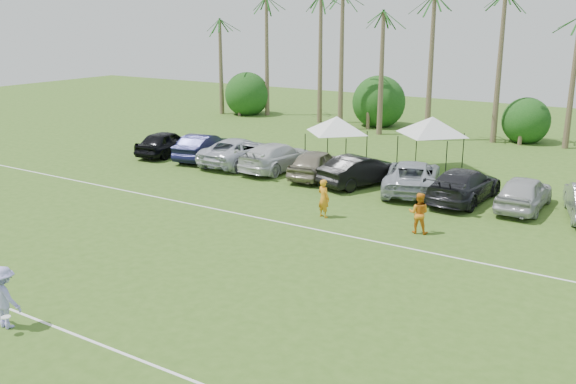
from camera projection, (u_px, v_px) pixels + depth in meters
The scene contains 25 objects.
field_lines at pixel (165, 257), 24.65m from camera, with size 80.00×12.10×0.01m.
palm_tree_0 at pixel (212, 32), 58.42m from camera, with size 2.40×2.40×8.90m.
palm_tree_1 at pixel (256, 22), 55.58m from camera, with size 2.40×2.40×9.90m.
palm_tree_2 at pixel (305, 12), 52.74m from camera, with size 2.40×2.40×10.90m.
palm_tree_3 at pixel (349, 0), 50.42m from camera, with size 2.40×2.40×11.90m.
palm_tree_4 at pixel (394, 35), 49.03m from camera, with size 2.40×2.40×8.90m.
palm_tree_5 at pixel (446, 24), 46.71m from camera, with size 2.40×2.40×9.90m.
palm_tree_6 at pixel (503, 11), 44.39m from camera, with size 2.40×2.40×10.90m.
bush_tree_0 at pixel (246, 95), 59.19m from camera, with size 4.00×4.00×4.00m.
bush_tree_1 at pixel (374, 106), 52.41m from camera, with size 4.00×4.00×4.00m.
bush_tree_2 at pixel (525, 118), 46.15m from camera, with size 4.00×4.00×4.00m.
sideline_player_a at pixel (324, 198), 29.32m from camera, with size 0.66×0.43×1.80m, color orange.
sideline_player_b at pixel (419, 213), 27.19m from camera, with size 0.86×0.67×1.78m, color orange.
canopy_tent_left at pixel (337, 116), 39.10m from camera, with size 4.33×4.33×3.51m.
canopy_tent_right at pixel (433, 117), 37.77m from camera, with size 4.60×4.60×3.73m.
frisbee_player at pixel (5, 297), 18.94m from camera, with size 1.26×0.81×1.92m.
parked_car_0 at pixel (166, 143), 42.30m from camera, with size 1.95×4.85×1.65m, color black.
parked_car_1 at pixel (203, 147), 41.12m from camera, with size 1.75×5.02×1.65m, color black.
parked_car_2 at pixel (240, 151), 39.70m from camera, with size 2.74×5.95×1.65m, color silver.
parked_car_3 at pixel (278, 157), 38.18m from camera, with size 2.32×5.70×1.65m, color silver.
parked_car_4 at pixel (317, 164), 36.45m from camera, with size 1.95×4.85×1.65m, color gray.
parked_car_5 at pixel (361, 170), 34.85m from camera, with size 1.75×5.02×1.65m, color black.
parked_car_6 at pixel (412, 176), 33.61m from camera, with size 2.74×5.95×1.65m, color #9DA2AC.
parked_car_7 at pixel (464, 185), 31.89m from camera, with size 2.32×5.70×1.65m, color black.
parked_car_8 at pixel (524, 192), 30.54m from camera, with size 1.95×4.85×1.65m, color #B3B3B5.
Camera 1 is at (16.46, -8.84, 9.04)m, focal length 40.00 mm.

